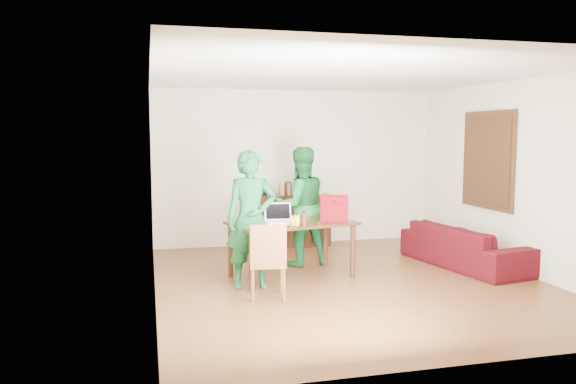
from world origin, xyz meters
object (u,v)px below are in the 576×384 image
object	(u,v)px
table	(292,228)
person_far	(300,206)
chair	(268,277)
sofa	(465,246)
person_near	(251,219)
laptop	(279,219)
bottle	(304,218)
red_bag	(334,211)

from	to	relation	value
table	person_far	xyz separation A→B (m)	(0.31, 0.68, 0.21)
chair	sofa	size ratio (longest dim) A/B	0.44
person_near	sofa	size ratio (longest dim) A/B	0.84
laptop	sofa	size ratio (longest dim) A/B	0.19
laptop	sofa	bearing A→B (deg)	7.32
chair	bottle	distance (m)	1.03
laptop	person_far	bearing A→B (deg)	62.63
table	laptop	size ratio (longest dim) A/B	4.66
chair	red_bag	distance (m)	1.54
table	chair	bearing A→B (deg)	-131.63
person_near	laptop	xyz separation A→B (m)	(0.43, 0.28, -0.06)
table	person_near	xyz separation A→B (m)	(-0.62, -0.37, 0.20)
person_far	sofa	world-z (taller)	person_far
laptop	bottle	xyz separation A→B (m)	(0.27, -0.24, 0.04)
bottle	chair	bearing A→B (deg)	-135.94
person_near	bottle	distance (m)	0.70
chair	bottle	world-z (taller)	bottle
red_bag	sofa	distance (m)	2.13
person_near	bottle	bearing A→B (deg)	6.41
person_far	laptop	bearing A→B (deg)	49.22
chair	bottle	bearing A→B (deg)	52.50
person_far	bottle	distance (m)	1.03
bottle	laptop	bearing A→B (deg)	138.22
red_bag	bottle	bearing A→B (deg)	-133.52
chair	person_far	world-z (taller)	person_far
person_near	person_far	size ratio (longest dim) A/B	0.99
red_bag	person_near	bearing A→B (deg)	-147.34
chair	red_bag	world-z (taller)	red_bag
sofa	person_near	bearing A→B (deg)	86.44
bottle	red_bag	bearing A→B (deg)	28.10
table	red_bag	bearing A→B (deg)	-17.43
chair	laptop	xyz separation A→B (m)	(0.34, 0.83, 0.55)
person_far	laptop	world-z (taller)	person_far
laptop	red_bag	xyz separation A→B (m)	(0.78, 0.03, 0.09)
table	laptop	world-z (taller)	laptop
chair	red_bag	xyz separation A→B (m)	(1.11, 0.86, 0.64)
person_near	red_bag	bearing A→B (deg)	17.57
person_far	chair	bearing A→B (deg)	54.74
person_near	person_far	bearing A→B (deg)	51.67
table	person_near	world-z (taller)	person_near
table	bottle	xyz separation A→B (m)	(0.08, -0.33, 0.19)
chair	laptop	size ratio (longest dim) A/B	2.39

